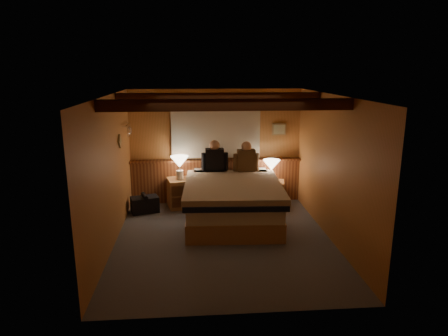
{
  "coord_description": "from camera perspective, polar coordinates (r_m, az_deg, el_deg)",
  "views": [
    {
      "loc": [
        -0.49,
        -6.21,
        2.81
      ],
      "look_at": [
        0.04,
        0.4,
        1.15
      ],
      "focal_mm": 32.0,
      "sensor_mm": 36.0,
      "label": 1
    }
  ],
  "objects": [
    {
      "name": "wall_front",
      "position": [
        4.44,
        2.11,
        -7.18
      ],
      "size": [
        3.6,
        0.0,
        3.6
      ],
      "primitive_type": "plane",
      "rotation": [
        -1.57,
        0.0,
        0.0
      ],
      "color": "#CA8148",
      "rests_on": "floor"
    },
    {
      "name": "wall_back",
      "position": [
        8.48,
        -1.2,
        3.12
      ],
      "size": [
        3.6,
        0.0,
        3.6
      ],
      "primitive_type": "plane",
      "rotation": [
        1.57,
        0.0,
        0.0
      ],
      "color": "#CA8148",
      "rests_on": "floor"
    },
    {
      "name": "framed_print",
      "position": [
        8.58,
        7.88,
        5.49
      ],
      "size": [
        0.3,
        0.04,
        0.25
      ],
      "color": "#A68953",
      "rests_on": "wall_back"
    },
    {
      "name": "wall_left",
      "position": [
        6.54,
        -15.98,
        -0.72
      ],
      "size": [
        0.0,
        4.2,
        4.2
      ],
      "primitive_type": "plane",
      "rotation": [
        1.57,
        0.0,
        1.57
      ],
      "color": "#CA8148",
      "rests_on": "floor"
    },
    {
      "name": "duffel_bag",
      "position": [
        8.17,
        -11.24,
        -5.1
      ],
      "size": [
        0.6,
        0.46,
        0.38
      ],
      "rotation": [
        0.0,
        0.0,
        0.31
      ],
      "color": "black",
      "rests_on": "floor"
    },
    {
      "name": "nightstand_left",
      "position": [
        8.33,
        -6.05,
        -3.55
      ],
      "size": [
        0.64,
        0.6,
        0.6
      ],
      "rotation": [
        0.0,
        0.0,
        0.21
      ],
      "color": "#B6854D",
      "rests_on": "floor"
    },
    {
      "name": "ceiling",
      "position": [
        6.24,
        -0.07,
        10.31
      ],
      "size": [
        4.2,
        4.2,
        0.0
      ],
      "primitive_type": "plane",
      "rotation": [
        3.14,
        0.0,
        0.0
      ],
      "color": "#BC9546",
      "rests_on": "wall_back"
    },
    {
      "name": "wainscot",
      "position": [
        8.58,
        -1.15,
        -1.65
      ],
      "size": [
        3.6,
        0.23,
        0.94
      ],
      "color": "brown",
      "rests_on": "wall_back"
    },
    {
      "name": "bed",
      "position": [
        7.5,
        1.21,
        -4.67
      ],
      "size": [
        1.85,
        2.34,
        0.77
      ],
      "rotation": [
        0.0,
        0.0,
        -0.05
      ],
      "color": "#B6854D",
      "rests_on": "floor"
    },
    {
      "name": "curtain_window",
      "position": [
        8.35,
        -1.18,
        5.19
      ],
      "size": [
        2.18,
        0.09,
        1.11
      ],
      "color": "#421F10",
      "rests_on": "wall_back"
    },
    {
      "name": "lamp_left",
      "position": [
        8.14,
        -6.37,
        0.69
      ],
      "size": [
        0.37,
        0.37,
        0.48
      ],
      "color": "silver",
      "rests_on": "nightstand_left"
    },
    {
      "name": "coat_rail",
      "position": [
        7.96,
        -13.48,
        5.44
      ],
      "size": [
        0.05,
        0.55,
        0.24
      ],
      "color": "silver",
      "rests_on": "wall_left"
    },
    {
      "name": "nightstand_right",
      "position": [
        8.47,
        6.96,
        -3.59
      ],
      "size": [
        0.54,
        0.5,
        0.51
      ],
      "rotation": [
        0.0,
        0.0,
        -0.19
      ],
      "color": "#B6854D",
      "rests_on": "floor"
    },
    {
      "name": "wall_right",
      "position": [
        6.81,
        15.21,
        -0.1
      ],
      "size": [
        0.0,
        4.2,
        4.2
      ],
      "primitive_type": "plane",
      "rotation": [
        1.57,
        0.0,
        -1.57
      ],
      "color": "#CA8148",
      "rests_on": "floor"
    },
    {
      "name": "ceiling_beams",
      "position": [
        6.4,
        -0.18,
        9.59
      ],
      "size": [
        3.6,
        1.65,
        0.16
      ],
      "color": "#421F10",
      "rests_on": "ceiling"
    },
    {
      "name": "floor",
      "position": [
        6.83,
        -0.06,
        -10.21
      ],
      "size": [
        4.2,
        4.2,
        0.0
      ],
      "primitive_type": "plane",
      "color": "#545964",
      "rests_on": "ground"
    },
    {
      "name": "person_right",
      "position": [
        8.12,
        3.19,
        1.3
      ],
      "size": [
        0.53,
        0.21,
        0.64
      ],
      "rotation": [
        0.0,
        0.0,
        0.02
      ],
      "color": "#533921",
      "rests_on": "bed"
    },
    {
      "name": "lamp_right",
      "position": [
        8.32,
        6.8,
        0.24
      ],
      "size": [
        0.35,
        0.35,
        0.46
      ],
      "color": "silver",
      "rests_on": "nightstand_right"
    },
    {
      "name": "person_left",
      "position": [
        8.13,
        -1.34,
        1.39
      ],
      "size": [
        0.54,
        0.22,
        0.66
      ],
      "rotation": [
        0.0,
        0.0,
        -0.01
      ],
      "color": "black",
      "rests_on": "bed"
    }
  ]
}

